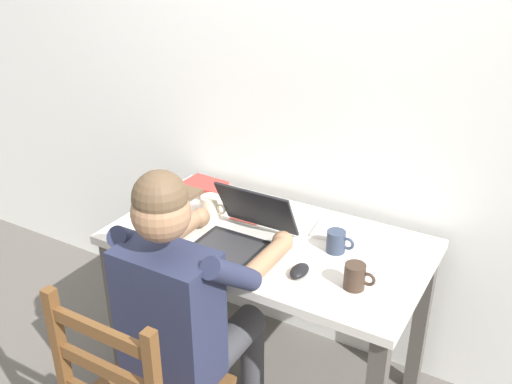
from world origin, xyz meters
The scene contains 12 objects.
ground_plane centered at (0.00, 0.00, 0.00)m, with size 8.00×8.00×0.00m, color #56514C.
back_wall centered at (0.00, 0.43, 1.30)m, with size 6.00×0.04×2.60m.
desk centered at (0.00, 0.00, 0.64)m, with size 1.26×0.69×0.75m.
seated_person centered at (-0.09, -0.42, 0.67)m, with size 0.50×0.60×1.23m.
laptop centered at (-0.06, -0.09, 0.80)m, with size 0.33×0.34×0.21m.
computer_mouse centered at (0.22, -0.17, 0.77)m, with size 0.06×0.10×0.03m, color black.
coffee_mug_white centered at (-0.29, 0.03, 0.80)m, with size 0.12×0.08×0.10m.
coffee_mug_dark centered at (0.27, 0.04, 0.80)m, with size 0.11×0.07×0.09m.
coffee_mug_spare centered at (0.42, -0.14, 0.80)m, with size 0.11×0.07×0.09m.
book_stack_side centered at (-0.42, 0.16, 0.80)m, with size 0.21×0.15×0.09m.
paper_pile_near_laptop centered at (0.25, 0.18, 0.76)m, with size 0.23×0.15×0.02m, color white.
landscape_photo_print centered at (-0.16, 0.11, 0.75)m, with size 0.13×0.09×0.00m, color #C63D33.
Camera 1 is at (0.95, -1.73, 1.92)m, focal length 40.16 mm.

